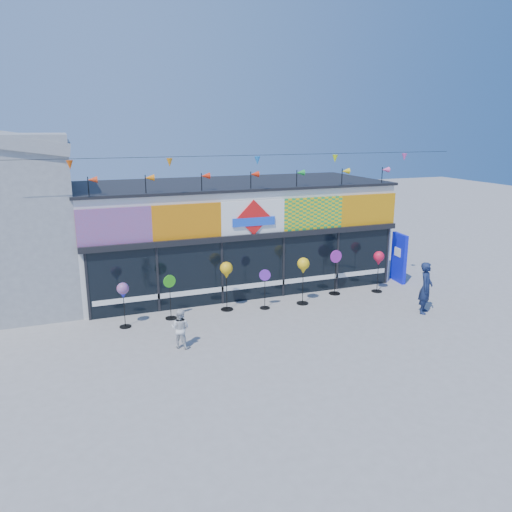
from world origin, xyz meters
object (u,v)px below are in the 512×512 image
spinner_4 (303,267)px  adult_man (426,288)px  spinner_1 (170,296)px  spinner_6 (379,259)px  spinner_2 (226,272)px  spinner_5 (335,271)px  spinner_3 (265,288)px  spinner_0 (123,292)px  blue_sign (399,258)px  child (180,328)px

spinner_4 → adult_man: 4.24m
spinner_1 → spinner_6: spinner_6 is taller
spinner_2 → spinner_5: bearing=2.5°
spinner_6 → adult_man: 2.56m
spinner_1 → spinner_3: size_ratio=1.06×
spinner_0 → spinner_2: size_ratio=0.86×
blue_sign → spinner_2: blue_sign is taller
spinner_1 → spinner_5: (6.40, 0.33, 0.11)m
blue_sign → spinner_3: 6.45m
spinner_0 → child: spinner_0 is taller
blue_sign → adult_man: 3.66m
spinner_4 → blue_sign: bearing=12.5°
spinner_2 → spinner_6: size_ratio=1.07×
spinner_1 → spinner_6: 8.10m
spinner_3 → spinner_4: bearing=-1.5°
blue_sign → spinner_5: blue_sign is taller
spinner_5 → spinner_6: (1.68, -0.34, 0.38)m
spinner_0 → spinner_1: spinner_1 is taller
spinner_4 → spinner_5: size_ratio=1.00×
spinner_3 → spinner_5: 3.15m
spinner_6 → child: (-8.26, -2.33, -0.71)m
spinner_5 → child: bearing=-157.9°
spinner_2 → spinner_1: bearing=-176.1°
spinner_2 → spinner_5: 4.43m
spinner_0 → spinner_6: 9.60m
spinner_2 → spinner_4: spinner_2 is taller
spinner_4 → spinner_3: bearing=178.5°
spinner_2 → spinner_3: 1.48m
spinner_5 → adult_man: adult_man is taller
spinner_0 → spinner_6: (9.60, 0.19, 0.11)m
blue_sign → child: size_ratio=1.71×
spinner_1 → spinner_3: 3.31m
spinner_3 → spinner_6: (4.78, 0.18, 0.54)m
spinner_4 → spinner_6: 3.33m
spinner_2 → spinner_6: 6.08m
spinner_3 → child: (-3.48, -2.15, -0.17)m
blue_sign → spinner_6: size_ratio=1.24×
spinner_2 → spinner_6: spinner_2 is taller
spinner_3 → spinner_1: bearing=176.6°
blue_sign → spinner_6: blue_sign is taller
spinner_3 → child: size_ratio=1.21×
spinner_2 → spinner_4: 2.78m
spinner_0 → spinner_2: (3.52, 0.35, 0.20)m
spinner_3 → spinner_5: bearing=9.6°
spinner_2 → blue_sign: bearing=5.3°
blue_sign → spinner_1: size_ratio=1.33×
spinner_1 → spinner_6: (8.08, -0.02, 0.50)m
adult_man → blue_sign: bearing=26.8°
adult_man → spinner_0: bearing=125.5°
spinner_6 → spinner_3: bearing=-177.8°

